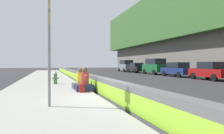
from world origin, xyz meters
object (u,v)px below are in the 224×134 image
at_px(backpack, 82,88).
at_px(parked_car_far, 136,68).
at_px(parked_car_midline, 155,66).
at_px(seated_person_middle, 80,82).
at_px(route_sign_post, 49,42).
at_px(parked_car_fourth, 177,69).
at_px(parked_car_third, 211,71).
at_px(seated_person_foreground, 85,83).
at_px(fire_hydrant, 55,77).
at_px(parked_car_farther, 126,66).

height_order(backpack, parked_car_far, parked_car_far).
bearing_deg(parked_car_midline, seated_person_middle, 139.91).
height_order(route_sign_post, seated_person_middle, route_sign_post).
xyz_separation_m(seated_person_middle, parked_car_fourth, (9.95, -13.04, 0.36)).
height_order(parked_car_third, parked_car_midline, parked_car_midline).
distance_m(seated_person_foreground, parked_car_third, 14.03).
relative_size(fire_hydrant, parked_car_midline, 0.18).
bearing_deg(parked_car_far, seated_person_foreground, 150.73).
xyz_separation_m(route_sign_post, seated_person_middle, (4.66, -1.67, -1.71)).
distance_m(parked_car_third, parked_car_fourth, 5.51).
distance_m(parked_car_fourth, parked_car_farther, 17.38).
distance_m(seated_person_middle, parked_car_farther, 30.32).
bearing_deg(fire_hydrant, parked_car_far, -37.18).
bearing_deg(parked_car_fourth, parked_car_midline, -1.26).
bearing_deg(backpack, fire_hydrant, 12.70).
xyz_separation_m(route_sign_post, fire_hydrant, (7.85, -0.44, -1.62)).
bearing_deg(route_sign_post, parked_car_midline, -36.17).
relative_size(seated_person_middle, parked_car_midline, 0.24).
bearing_deg(seated_person_foreground, backpack, 152.22).
xyz_separation_m(fire_hydrant, backpack, (-4.73, -1.07, -0.25)).
relative_size(fire_hydrant, parked_car_third, 0.19).
relative_size(seated_person_middle, parked_car_far, 0.25).
bearing_deg(route_sign_post, parked_car_far, -28.86).
relative_size(parked_car_fourth, parked_car_midline, 0.95).
bearing_deg(parked_car_third, parked_car_far, -0.09).
distance_m(backpack, parked_car_fourth, 17.51).
bearing_deg(backpack, route_sign_post, 154.12).
xyz_separation_m(seated_person_foreground, parked_car_midline, (16.75, -13.10, 0.66)).
distance_m(seated_person_middle, parked_car_third, 13.69).
xyz_separation_m(fire_hydrant, seated_person_middle, (-3.19, -1.23, -0.09)).
bearing_deg(parked_car_midline, fire_hydrant, 130.86).
distance_m(parked_car_midline, parked_car_farther, 11.70).
xyz_separation_m(parked_car_fourth, parked_car_far, (11.95, 0.07, 0.00)).
height_order(backpack, parked_car_third, parked_car_third).
height_order(parked_car_midline, parked_car_far, parked_car_midline).
relative_size(fire_hydrant, parked_car_fourth, 0.19).
xyz_separation_m(parked_car_third, parked_car_midline, (11.19, -0.22, 0.32)).
relative_size(parked_car_midline, parked_car_far, 1.07).
bearing_deg(parked_car_farther, seated_person_foreground, 155.36).
relative_size(fire_hydrant, seated_person_middle, 0.77).
distance_m(backpack, parked_car_far, 26.87).
distance_m(seated_person_foreground, parked_car_farther, 31.30).
distance_m(route_sign_post, parked_car_fourth, 20.77).
relative_size(parked_car_fourth, parked_car_farther, 0.95).
xyz_separation_m(parked_car_midline, parked_car_far, (6.27, 0.19, -0.32)).
xyz_separation_m(seated_person_middle, parked_car_midline, (15.63, -13.16, 0.68)).
bearing_deg(parked_car_farther, fire_hydrant, 149.29).
bearing_deg(route_sign_post, seated_person_middle, -19.73).
bearing_deg(fire_hydrant, seated_person_middle, -158.99).
bearing_deg(seated_person_foreground, parked_car_far, -29.27).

